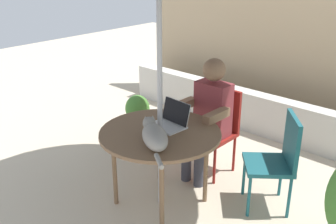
# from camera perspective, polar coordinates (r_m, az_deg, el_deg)

# --- Properties ---
(ground_plane) EXTENTS (14.00, 14.00, 0.00)m
(ground_plane) POSITION_cam_1_polar(r_m,az_deg,el_deg) (3.77, -1.05, -12.71)
(ground_plane) COLOR beige
(fence_back) EXTENTS (4.92, 0.08, 1.99)m
(fence_back) POSITION_cam_1_polar(r_m,az_deg,el_deg) (5.37, 18.14, 8.54)
(fence_back) COLOR tan
(fence_back) RESTS_ON ground
(planter_wall_low) EXTENTS (4.43, 0.20, 0.50)m
(planter_wall_low) POSITION_cam_1_polar(r_m,az_deg,el_deg) (5.07, 14.28, -0.63)
(planter_wall_low) COLOR beige
(planter_wall_low) RESTS_ON ground
(patio_table) EXTENTS (1.05, 1.05, 0.72)m
(patio_table) POSITION_cam_1_polar(r_m,az_deg,el_deg) (3.44, -1.13, -3.66)
(patio_table) COLOR brown
(patio_table) RESTS_ON ground
(chair_occupied) EXTENTS (0.40, 0.40, 0.87)m
(chair_occupied) POSITION_cam_1_polar(r_m,az_deg,el_deg) (4.10, 7.04, -1.74)
(chair_occupied) COLOR maroon
(chair_occupied) RESTS_ON ground
(chair_empty) EXTENTS (0.56, 0.56, 0.87)m
(chair_empty) POSITION_cam_1_polar(r_m,az_deg,el_deg) (3.59, 15.54, -6.04)
(chair_empty) COLOR #1E606B
(chair_empty) RESTS_ON ground
(person_seated) EXTENTS (0.48, 0.48, 1.21)m
(person_seated) POSITION_cam_1_polar(r_m,az_deg,el_deg) (3.91, 5.81, -0.14)
(person_seated) COLOR maroon
(person_seated) RESTS_ON ground
(laptop) EXTENTS (0.32, 0.27, 0.21)m
(laptop) POSITION_cam_1_polar(r_m,az_deg,el_deg) (3.51, 0.54, -0.97)
(laptop) COLOR silver
(laptop) RESTS_ON patio_table
(cat) EXTENTS (0.55, 0.44, 0.17)m
(cat) POSITION_cam_1_polar(r_m,az_deg,el_deg) (3.15, -2.00, -3.41)
(cat) COLOR gray
(cat) RESTS_ON patio_table
(potted_plant_by_chair) EXTENTS (0.28, 0.28, 0.63)m
(potted_plant_by_chair) POSITION_cam_1_polar(r_m,az_deg,el_deg) (4.65, -4.34, -1.00)
(potted_plant_by_chair) COLOR #9E5138
(potted_plant_by_chair) RESTS_ON ground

